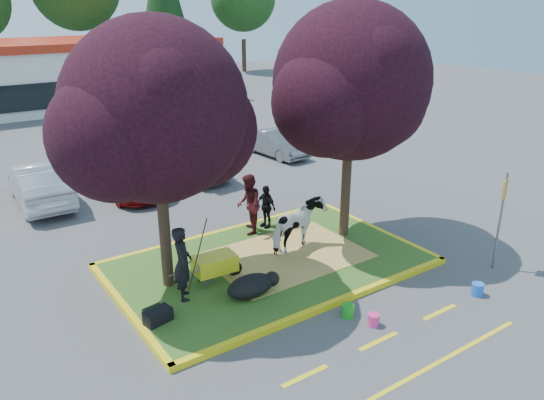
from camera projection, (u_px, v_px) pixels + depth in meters
ground at (269, 266)px, 14.63m from camera, size 90.00×90.00×0.00m
median_island at (269, 263)px, 14.60m from camera, size 8.00×5.00×0.15m
curb_near at (330, 305)px, 12.61m from camera, size 8.30×0.16×0.15m
curb_far at (223, 232)px, 16.59m from camera, size 8.30×0.16×0.15m
curb_left at (126, 309)px, 12.44m from camera, size 0.16×5.30×0.15m
curb_right at (376, 230)px, 16.76m from camera, size 0.16×5.30×0.15m
straw_bedding at (287, 255)px, 14.89m from camera, size 4.20×3.00×0.01m
tree_purple_left at (157, 119)px, 11.92m from camera, size 5.06×4.20×6.51m
tree_purple_right at (352, 89)px, 14.71m from camera, size 5.30×4.40×6.82m
fire_lane_stripe_a at (305, 376)px, 10.33m from camera, size 1.10×0.12×0.01m
fire_lane_stripe_b at (379, 341)px, 11.39m from camera, size 1.10×0.12×0.01m
fire_lane_stripe_c at (440, 312)px, 12.45m from camera, size 1.10×0.12×0.01m
fire_lane_long at (422, 371)px, 10.46m from camera, size 6.00×0.10×0.01m
retail_building at (65, 72)px, 36.49m from camera, size 20.40×8.40×4.40m
cow at (298, 226)px, 14.97m from camera, size 1.92×1.24×1.49m
calf at (250, 286)px, 12.76m from camera, size 1.32×0.86×0.54m
handler at (182, 263)px, 12.47m from camera, size 0.65×0.78×1.84m
visitor_a at (249, 204)px, 16.05m from camera, size 1.08×1.14×1.86m
visitor_b at (266, 206)px, 16.58m from camera, size 0.45×0.84×1.37m
wheelbarrow at (215, 264)px, 13.35m from camera, size 1.91×0.69×0.72m
gear_bag_dark at (158, 316)px, 11.75m from camera, size 0.67×0.45×0.31m
gear_bag_green at (154, 313)px, 11.95m from camera, size 0.48×0.34×0.23m
sign_post at (502, 210)px, 13.92m from camera, size 0.37×0.14×2.74m
bucket_green at (348, 311)px, 12.22m from camera, size 0.38×0.38×0.31m
bucket_pink at (373, 320)px, 11.89m from camera, size 0.34×0.34×0.29m
bucket_blue at (477, 289)px, 13.12m from camera, size 0.40×0.40×0.32m
car_silver at (39, 183)px, 18.91m from camera, size 1.75×4.70×1.54m
car_red at (130, 178)px, 20.02m from camera, size 2.02×4.33×1.20m
car_white at (185, 158)px, 22.04m from camera, size 2.59×5.11×1.42m
car_grey at (276, 143)px, 24.84m from camera, size 1.56×3.72×1.19m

